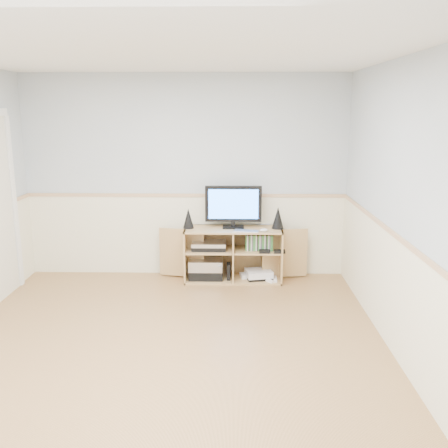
{
  "coord_description": "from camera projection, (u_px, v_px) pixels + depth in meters",
  "views": [
    {
      "loc": [
        0.6,
        -3.9,
        2.07
      ],
      "look_at": [
        0.5,
        1.2,
        0.89
      ],
      "focal_mm": 40.0,
      "sensor_mm": 36.0,
      "label": 1
    }
  ],
  "objects": [
    {
      "name": "speaker_right",
      "position": [
        278.0,
        218.0,
        6.05
      ],
      "size": [
        0.14,
        0.14,
        0.27
      ],
      "primitive_type": "cone",
      "color": "black",
      "rests_on": "media_cabinet"
    },
    {
      "name": "wall_outlet",
      "position": [
        265.0,
        228.0,
        6.3
      ],
      "size": [
        0.12,
        0.03,
        0.12
      ],
      "primitive_type": "cube",
      "color": "white",
      "rests_on": "wall_back"
    },
    {
      "name": "game_consoles",
      "position": [
        258.0,
        274.0,
        6.18
      ],
      "size": [
        0.46,
        0.32,
        0.11
      ],
      "color": "white",
      "rests_on": "media_cabinet"
    },
    {
      "name": "keyboard",
      "position": [
        246.0,
        231.0,
        5.93
      ],
      "size": [
        0.31,
        0.18,
        0.01
      ],
      "primitive_type": "cube",
      "rotation": [
        0.0,
        0.0,
        -0.22
      ],
      "color": "silver",
      "rests_on": "media_cabinet"
    },
    {
      "name": "av_components",
      "position": [
        207.0,
        262.0,
        6.17
      ],
      "size": [
        0.51,
        0.31,
        0.47
      ],
      "color": "black",
      "rests_on": "media_cabinet"
    },
    {
      "name": "media_cabinet",
      "position": [
        233.0,
        253.0,
        6.19
      ],
      "size": [
        1.85,
        0.44,
        0.65
      ],
      "color": "tan",
      "rests_on": "floor"
    },
    {
      "name": "speaker_left",
      "position": [
        188.0,
        218.0,
        6.07
      ],
      "size": [
        0.13,
        0.13,
        0.24
      ],
      "primitive_type": "cone",
      "color": "black",
      "rests_on": "media_cabinet"
    },
    {
      "name": "mouse",
      "position": [
        264.0,
        230.0,
        5.92
      ],
      "size": [
        0.11,
        0.09,
        0.04
      ],
      "primitive_type": "ellipsoid",
      "rotation": [
        0.0,
        0.0,
        0.24
      ],
      "color": "white",
      "rests_on": "media_cabinet"
    },
    {
      "name": "monitor",
      "position": [
        233.0,
        205.0,
        6.05
      ],
      "size": [
        0.68,
        0.18,
        0.52
      ],
      "color": "black",
      "rests_on": "media_cabinet"
    },
    {
      "name": "room",
      "position": [
        154.0,
        215.0,
        4.13
      ],
      "size": [
        4.04,
        4.54,
        2.54
      ],
      "color": "tan",
      "rests_on": "ground"
    },
    {
      "name": "game_cases",
      "position": [
        259.0,
        242.0,
        6.08
      ],
      "size": [
        0.33,
        0.14,
        0.19
      ],
      "primitive_type": "cube",
      "color": "#3F8C3F",
      "rests_on": "media_cabinet"
    }
  ]
}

